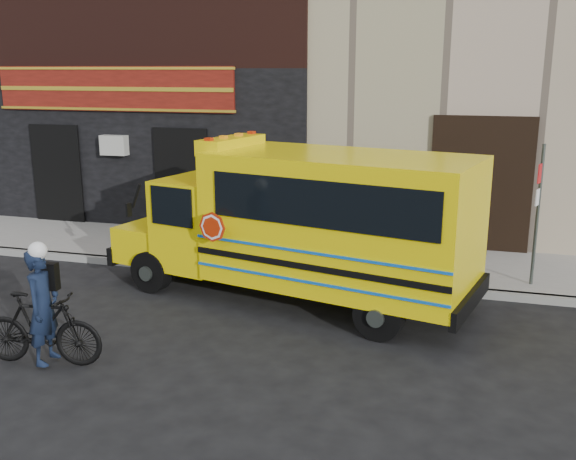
# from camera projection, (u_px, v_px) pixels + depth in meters

# --- Properties ---
(ground) EXTENTS (120.00, 120.00, 0.00)m
(ground) POSITION_uv_depth(u_px,v_px,m) (225.00, 326.00, 10.61)
(ground) COLOR black
(ground) RESTS_ON ground
(curb) EXTENTS (40.00, 0.20, 0.15)m
(curb) POSITION_uv_depth(u_px,v_px,m) (271.00, 275.00, 13.02)
(curb) COLOR gray
(curb) RESTS_ON ground
(sidewalk) EXTENTS (40.00, 3.00, 0.15)m
(sidewalk) POSITION_uv_depth(u_px,v_px,m) (291.00, 255.00, 14.42)
(sidewalk) COLOR gray
(sidewalk) RESTS_ON ground
(school_bus) EXTENTS (7.20, 3.65, 2.92)m
(school_bus) POSITION_uv_depth(u_px,v_px,m) (307.00, 221.00, 11.38)
(school_bus) COLOR black
(school_bus) RESTS_ON ground
(sign_pole) EXTENTS (0.11, 0.24, 2.82)m
(sign_pole) POSITION_uv_depth(u_px,v_px,m) (537.00, 212.00, 11.88)
(sign_pole) COLOR #424A45
(sign_pole) RESTS_ON ground
(bicycle) EXTENTS (1.86, 0.76, 1.08)m
(bicycle) POSITION_uv_depth(u_px,v_px,m) (41.00, 329.00, 9.14)
(bicycle) COLOR black
(bicycle) RESTS_ON ground
(cyclist) EXTENTS (0.45, 0.64, 1.67)m
(cyclist) POSITION_uv_depth(u_px,v_px,m) (43.00, 310.00, 9.05)
(cyclist) COLOR black
(cyclist) RESTS_ON ground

